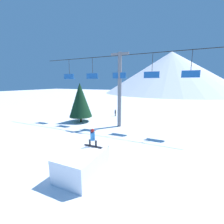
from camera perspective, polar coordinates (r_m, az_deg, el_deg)
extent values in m
plane|color=white|center=(11.21, -15.08, -21.09)|extent=(220.00, 220.00, 0.00)
cone|color=silver|center=(97.15, 21.44, 13.79)|extent=(76.21, 76.21, 23.60)
cube|color=white|center=(10.42, -11.27, -18.65)|extent=(2.27, 3.29, 1.54)
cube|color=silver|center=(11.28, -6.59, -11.90)|extent=(2.27, 0.10, 0.06)
cube|color=black|center=(10.77, -7.30, -12.82)|extent=(1.42, 0.26, 0.03)
cylinder|color=black|center=(10.80, -8.47, -11.42)|extent=(0.14, 0.14, 0.44)
cylinder|color=black|center=(10.56, -6.16, -11.91)|extent=(0.14, 0.14, 0.44)
cylinder|color=#1E5693|center=(10.49, -7.40, -9.13)|extent=(0.31, 0.31, 0.57)
sphere|color=maroon|center=(10.36, -7.46, -7.00)|extent=(0.25, 0.25, 0.25)
cylinder|color=slate|center=(20.01, 2.90, 8.05)|extent=(0.51, 0.51, 9.71)
cube|color=slate|center=(20.31, 3.04, 21.28)|extent=(2.40, 0.24, 0.24)
cylinder|color=black|center=(20.27, 3.03, 20.73)|extent=(24.07, 0.08, 0.08)
cylinder|color=#28282D|center=(24.31, -15.95, 15.37)|extent=(0.06, 0.06, 2.81)
cube|color=#195199|center=(24.24, -15.77, 12.06)|extent=(1.80, 0.44, 0.08)
cube|color=#195199|center=(24.11, -16.10, 12.89)|extent=(1.80, 0.08, 0.70)
cylinder|color=#28282D|center=(21.92, -7.42, 16.21)|extent=(0.06, 0.06, 2.81)
cube|color=#195199|center=(21.84, -7.33, 12.54)|extent=(1.80, 0.44, 0.08)
cube|color=#195199|center=(21.70, -7.61, 13.46)|extent=(1.80, 0.08, 0.70)
cylinder|color=#28282D|center=(20.08, 2.99, 16.77)|extent=(0.06, 0.06, 2.81)
cube|color=#195199|center=(19.99, 2.95, 12.76)|extent=(1.80, 0.44, 0.08)
cube|color=#195199|center=(19.84, 2.76, 13.78)|extent=(1.80, 0.08, 0.70)
cylinder|color=#28282D|center=(18.97, 15.08, 16.76)|extent=(0.06, 0.06, 2.81)
cube|color=#195199|center=(18.87, 14.86, 12.51)|extent=(1.80, 0.44, 0.08)
cube|color=#195199|center=(18.71, 14.82, 13.61)|extent=(1.80, 0.08, 0.70)
cylinder|color=#28282D|center=(18.70, 28.03, 15.97)|extent=(0.06, 0.06, 2.81)
cube|color=#195199|center=(18.60, 27.63, 11.67)|extent=(1.80, 0.44, 0.08)
cube|color=#195199|center=(18.44, 27.76, 12.77)|extent=(1.80, 0.08, 0.70)
cylinder|color=#4C3823|center=(23.67, -11.72, -2.61)|extent=(0.32, 0.32, 0.81)
cone|color=black|center=(23.17, -12.00, 4.54)|extent=(3.45, 3.45, 5.13)
cylinder|color=black|center=(26.92, 1.26, -1.12)|extent=(0.17, 0.17, 0.45)
cylinder|color=black|center=(26.81, 1.26, -0.03)|extent=(0.24, 0.24, 0.60)
sphere|color=#232328|center=(26.74, 1.26, 0.80)|extent=(0.18, 0.18, 0.18)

